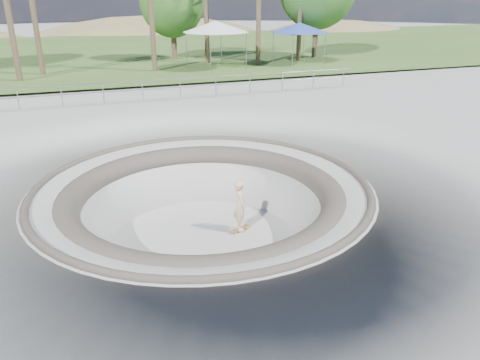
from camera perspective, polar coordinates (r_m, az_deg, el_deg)
The scene contains 10 objects.
ground at distance 14.27m, azimuth -4.62°, elevation -0.75°, with size 180.00×180.00×0.00m, color #B0B0AA.
skate_bowl at distance 15.08m, azimuth -4.41°, elevation -7.17°, with size 14.00×14.00×4.10m.
grass_strip at distance 47.17m, azimuth -15.73°, elevation 14.84°, with size 180.00×36.00×0.12m.
distant_hills at distance 71.39m, azimuth -13.58°, elevation 11.36°, with size 103.20×45.00×28.60m.
safety_railing at distance 25.43m, azimuth -11.79°, elevation 10.68°, with size 25.00×0.06×1.03m.
skateboard at distance 15.64m, azimuth 0.03°, elevation -5.98°, with size 0.80×0.48×0.08m.
skater at distance 15.25m, azimuth 0.03°, elevation -3.08°, with size 0.62×0.41×1.71m, color #D9B28C.
canopy_white at distance 34.70m, azimuth -2.98°, elevation 18.16°, with size 6.18×6.18×3.30m.
canopy_blue at distance 37.20m, azimuth 7.26°, elevation 17.93°, with size 5.97×5.97×3.04m.
bushy_tree_mid at distance 39.78m, azimuth -8.30°, elevation 20.77°, with size 5.13×4.67×7.40m.
Camera 1 is at (-3.24, -12.76, 5.52)m, focal length 35.00 mm.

